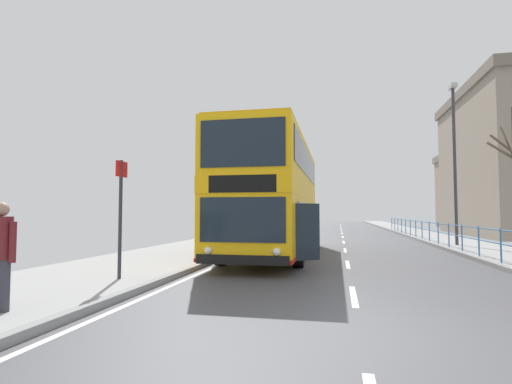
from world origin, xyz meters
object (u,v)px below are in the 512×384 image
double_decker_bus_main (275,197)px  pedestrian_companion (0,250)px  street_lamp_far_side (454,151)px  background_building_01 (492,189)px  bus_stop_sign_near (121,206)px

double_decker_bus_main → pedestrian_companion: bearing=-104.9°
street_lamp_far_side → background_building_01: size_ratio=0.66×
bus_stop_sign_near → pedestrian_companion: bearing=-93.1°
double_decker_bus_main → street_lamp_far_side: street_lamp_far_side is taller
pedestrian_companion → background_building_01: background_building_01 is taller
street_lamp_far_side → background_building_01: background_building_01 is taller
pedestrian_companion → background_building_01: 44.24m
pedestrian_companion → background_building_01: size_ratio=0.14×
pedestrian_companion → background_building_01: (20.55, 39.06, 3.02)m
double_decker_bus_main → street_lamp_far_side: bearing=32.0°
pedestrian_companion → bus_stop_sign_near: size_ratio=0.61×
pedestrian_companion → bus_stop_sign_near: bus_stop_sign_near is taller
street_lamp_far_side → background_building_01: bearing=67.4°
street_lamp_far_side → pedestrian_companion: bearing=-125.3°
background_building_01 → bus_stop_sign_near: bearing=-119.5°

